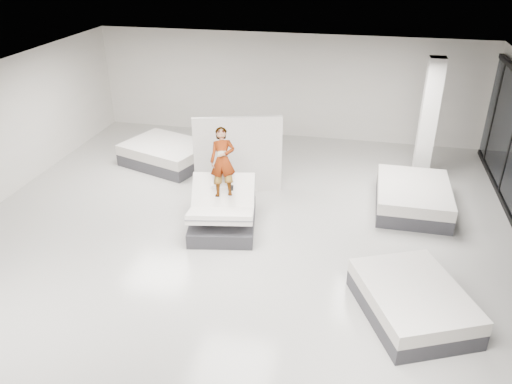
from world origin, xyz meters
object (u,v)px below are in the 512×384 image
divider_panel (238,155)px  flat_bed_left_far (166,154)px  remote (232,188)px  column (428,121)px  hero_bed (223,213)px  person (223,174)px  flat_bed_right_near (412,301)px  flat_bed_right_far (413,197)px

divider_panel → flat_bed_left_far: (-2.39, 1.22, -0.67)m
remote → column: bearing=29.5°
divider_panel → flat_bed_left_far: size_ratio=0.82×
hero_bed → person: (-0.06, 0.32, 0.80)m
flat_bed_right_near → hero_bed: bearing=152.0°
hero_bed → person: size_ratio=1.34×
flat_bed_right_near → flat_bed_left_far: 8.15m
remote → flat_bed_right_near: remote is taller
hero_bed → remote: hero_bed is taller
remote → divider_panel: bearing=89.8°
hero_bed → flat_bed_left_far: size_ratio=0.77×
flat_bed_right_far → flat_bed_right_near: bearing=-93.5°
hero_bed → person: bearing=100.4°
flat_bed_left_far → remote: bearing=-48.0°
divider_panel → flat_bed_right_near: divider_panel is taller
divider_panel → flat_bed_right_near: bearing=-60.7°
remote → column: (4.19, 3.50, 0.60)m
flat_bed_right_far → divider_panel: bearing=179.9°
remote → divider_panel: (-0.32, 1.79, -0.02)m
column → divider_panel: bearing=-159.2°
flat_bed_right_near → flat_bed_left_far: bearing=141.4°
flat_bed_left_far → flat_bed_right_near: bearing=-38.6°
person → flat_bed_right_near: size_ratio=0.61×
hero_bed → flat_bed_right_far: size_ratio=0.93×
person → flat_bed_right_near: bearing=-41.6°
hero_bed → divider_panel: bearing=93.2°
person → flat_bed_left_far: (-2.43, 2.70, -0.86)m
remote → flat_bed_right_far: 4.34m
person → flat_bed_left_far: size_ratio=0.57×
flat_bed_right_far → flat_bed_right_near: (-0.23, -3.86, -0.02)m
hero_bed → flat_bed_right_near: 4.40m
column → flat_bed_left_far: bearing=-175.9°
flat_bed_right_near → column: (0.53, 5.58, 1.32)m
hero_bed → column: column is taller
divider_panel → column: column is taller
divider_panel → flat_bed_right_far: (4.22, -0.01, -0.68)m
person → flat_bed_right_near: person is taller
remote → flat_bed_right_far: size_ratio=0.06×
person → column: 5.51m
person → divider_panel: divider_panel is taller
hero_bed → flat_bed_right_far: hero_bed is taller
person → remote: (0.28, -0.30, -0.16)m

